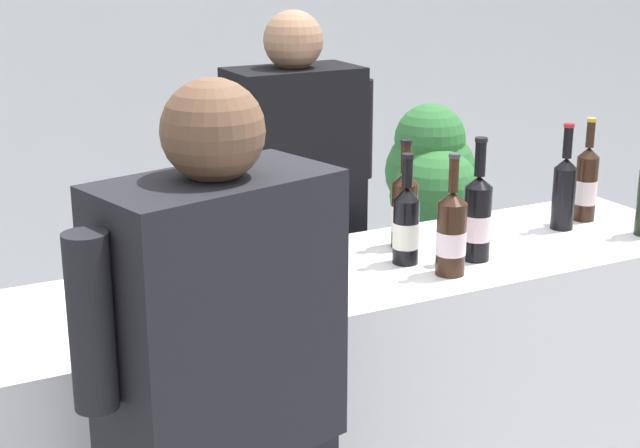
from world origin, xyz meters
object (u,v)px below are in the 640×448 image
(wine_bottle_2, at_px, (405,209))
(wine_bottle_7, at_px, (564,190))
(wine_bottle_5, at_px, (586,184))
(person_server, at_px, (295,266))
(wine_bottle_0, at_px, (406,225))
(wine_bottle_1, at_px, (160,270))
(wine_bottle_4, at_px, (451,233))
(potted_shrub, at_px, (431,202))
(wine_bottle_3, at_px, (279,260))
(wine_bottle_6, at_px, (477,217))
(wine_bottle_9, at_px, (218,266))
(wine_glass, at_px, (326,239))

(wine_bottle_2, bearing_deg, wine_bottle_7, -8.31)
(wine_bottle_5, height_order, person_server, person_server)
(wine_bottle_0, relative_size, wine_bottle_1, 0.97)
(wine_bottle_4, bearing_deg, wine_bottle_0, 113.98)
(wine_bottle_1, xyz_separation_m, potted_shrub, (1.54, 1.10, -0.30))
(wine_bottle_2, xyz_separation_m, person_server, (-0.16, 0.44, -0.29))
(wine_bottle_3, xyz_separation_m, wine_bottle_5, (1.22, 0.22, 0.00))
(wine_bottle_7, bearing_deg, potted_shrub, 80.88)
(wine_bottle_4, relative_size, person_server, 0.21)
(wine_bottle_6, height_order, person_server, person_server)
(wine_bottle_2, relative_size, wine_bottle_5, 0.96)
(wine_bottle_3, xyz_separation_m, potted_shrub, (1.24, 1.15, -0.30))
(wine_bottle_5, bearing_deg, wine_bottle_7, -162.39)
(wine_bottle_9, xyz_separation_m, person_server, (0.54, 0.67, -0.30))
(wine_bottle_4, relative_size, potted_shrub, 0.28)
(wine_bottle_0, height_order, wine_bottle_3, wine_bottle_3)
(wine_bottle_4, distance_m, wine_bottle_7, 0.60)
(wine_bottle_3, relative_size, potted_shrub, 0.27)
(wine_bottle_9, bearing_deg, potted_shrub, 38.93)
(wine_bottle_4, bearing_deg, wine_bottle_5, 18.21)
(wine_bottle_7, bearing_deg, person_server, 143.85)
(wine_bottle_5, relative_size, wine_bottle_9, 1.03)
(wine_bottle_3, xyz_separation_m, wine_bottle_6, (0.66, 0.05, 0.01))
(wine_bottle_0, xyz_separation_m, person_server, (-0.08, 0.57, -0.29))
(wine_bottle_9, bearing_deg, wine_bottle_5, 8.21)
(wine_glass, bearing_deg, wine_bottle_7, 6.27)
(wine_bottle_6, distance_m, potted_shrub, 1.28)
(wine_bottle_6, bearing_deg, wine_bottle_0, 161.12)
(wine_bottle_9, height_order, potted_shrub, wine_bottle_9)
(wine_bottle_2, height_order, wine_bottle_4, wine_bottle_4)
(wine_bottle_4, bearing_deg, wine_bottle_6, 26.33)
(wine_bottle_6, distance_m, person_server, 0.76)
(wine_bottle_7, relative_size, person_server, 0.21)
(person_server, bearing_deg, wine_bottle_9, -128.50)
(wine_glass, bearing_deg, person_server, 71.62)
(wine_bottle_0, xyz_separation_m, wine_glass, (-0.29, -0.05, 0.01))
(wine_bottle_2, distance_m, wine_bottle_9, 0.73)
(wine_bottle_5, bearing_deg, wine_bottle_2, 176.74)
(potted_shrub, bearing_deg, wine_bottle_9, -141.07)
(person_server, bearing_deg, wine_bottle_0, -81.96)
(wine_bottle_2, distance_m, potted_shrub, 1.18)
(wine_bottle_0, bearing_deg, wine_bottle_5, 6.96)
(wine_bottle_1, bearing_deg, wine_bottle_4, -4.55)
(wine_bottle_5, xyz_separation_m, potted_shrub, (0.03, 0.93, -0.30))
(wine_bottle_6, distance_m, wine_bottle_7, 0.44)
(potted_shrub, bearing_deg, wine_glass, -134.86)
(wine_glass, bearing_deg, potted_shrub, 45.14)
(wine_bottle_2, xyz_separation_m, wine_bottle_7, (0.55, -0.08, 0.01))
(wine_bottle_1, bearing_deg, wine_bottle_2, 13.73)
(wine_bottle_1, distance_m, potted_shrub, 1.91)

